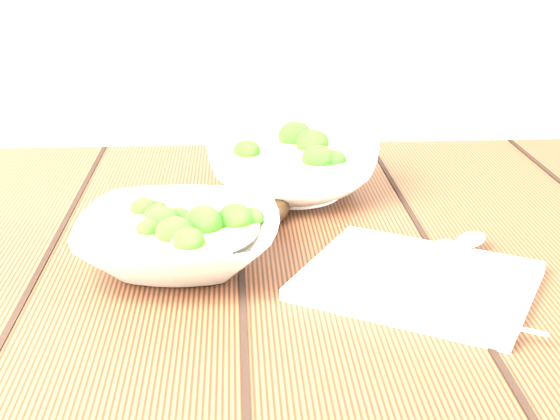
# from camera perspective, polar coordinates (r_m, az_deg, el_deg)

# --- Properties ---
(table) EXTENTS (1.20, 0.80, 0.75)m
(table) POSITION_cam_1_polar(r_m,az_deg,el_deg) (0.87, -1.35, -10.25)
(table) COLOR #3A1D10
(table) RESTS_ON ground
(soup_bowl_front) EXTENTS (0.22, 0.22, 0.06)m
(soup_bowl_front) POSITION_cam_1_polar(r_m,az_deg,el_deg) (0.78, -7.38, -2.04)
(soup_bowl_front) COLOR silver
(soup_bowl_front) RESTS_ON table
(soup_bowl_back) EXTENTS (0.27, 0.27, 0.08)m
(soup_bowl_back) POSITION_cam_1_polar(r_m,az_deg,el_deg) (0.97, 0.95, 3.23)
(soup_bowl_back) COLOR silver
(soup_bowl_back) RESTS_ON table
(trivet) EXTENTS (0.13, 0.13, 0.03)m
(trivet) POSITION_cam_1_polar(r_m,az_deg,el_deg) (0.90, -2.53, 0.22)
(trivet) COLOR black
(trivet) RESTS_ON table
(napkin) EXTENTS (0.26, 0.25, 0.01)m
(napkin) POSITION_cam_1_polar(r_m,az_deg,el_deg) (0.75, 10.02, -5.10)
(napkin) COLOR beige
(napkin) RESTS_ON table
(spoon_left) EXTENTS (0.12, 0.14, 0.01)m
(spoon_left) POSITION_cam_1_polar(r_m,az_deg,el_deg) (0.78, 10.62, -3.50)
(spoon_left) COLOR #A8A594
(spoon_left) RESTS_ON napkin
(spoon_right) EXTENTS (0.11, 0.15, 0.01)m
(spoon_right) POSITION_cam_1_polar(r_m,az_deg,el_deg) (0.80, 12.96, -2.90)
(spoon_right) COLOR #A8A594
(spoon_right) RESTS_ON napkin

